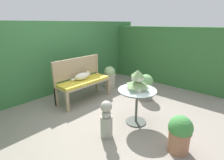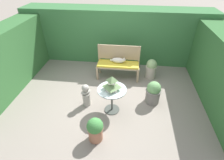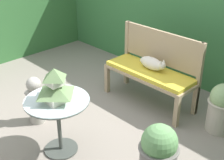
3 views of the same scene
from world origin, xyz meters
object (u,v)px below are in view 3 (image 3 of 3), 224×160
Objects in this scene: garden_bust at (36,100)px; potted_plant_path_edge at (159,153)px; patio_table at (58,111)px; cat at (152,63)px; pagoda_birdhouse at (55,87)px; potted_plant_table_far at (222,107)px; garden_bench at (149,75)px.

garden_bust is 1.71m from potted_plant_path_edge.
patio_table is 1.12m from potted_plant_path_edge.
cat is 1.35× the size of pagoda_birdhouse.
pagoda_birdhouse is (0.00, -0.00, 0.29)m from patio_table.
patio_table reaches higher than potted_plant_path_edge.
cat reaches higher than garden_bust.
potted_plant_table_far is at bearing 57.32° from pagoda_birdhouse.
garden_bust reaches higher than potted_plant_table_far.
garden_bench is 2.09× the size of potted_plant_path_edge.
potted_plant_path_edge is 1.00× the size of potted_plant_table_far.
garden_bust is at bearing 169.72° from pagoda_birdhouse.
garden_bench is at bearing 89.55° from pagoda_birdhouse.
garden_bench is 1.54m from garden_bust.
cat is (0.00, 0.04, 0.16)m from garden_bench.
cat is at bearing -175.70° from potted_plant_table_far.
potted_plant_path_edge is at bearing 23.06° from pagoda_birdhouse.
potted_plant_path_edge is (1.02, 0.43, -0.49)m from pagoda_birdhouse.
potted_plant_table_far is (1.03, 0.12, -0.11)m from garden_bench.
potted_plant_path_edge is at bearing 23.06° from patio_table.
potted_plant_path_edge is at bearing -45.13° from cat.
cat reaches higher than potted_plant_path_edge.
patio_table is (-0.01, -1.54, -0.07)m from cat.
cat is 1.60m from garden_bust.
pagoda_birdhouse is (-0.01, -1.50, 0.37)m from garden_bench.
pagoda_birdhouse is at bearing -87.74° from cat.
pagoda_birdhouse reaches higher than potted_plant_path_edge.
garden_bust reaches higher than potted_plant_path_edge.
pagoda_birdhouse is at bearing -90.45° from garden_bench.
potted_plant_table_far is at bearing 57.32° from patio_table.
cat is 1.56m from pagoda_birdhouse.
pagoda_birdhouse is at bearing -156.94° from potted_plant_path_edge.
patio_table is at bearing 116.57° from pagoda_birdhouse.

